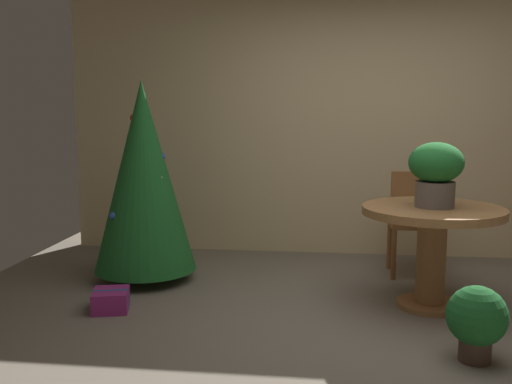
# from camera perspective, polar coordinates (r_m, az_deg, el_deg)

# --- Properties ---
(ground_plane) EXTENTS (6.60, 6.60, 0.00)m
(ground_plane) POSITION_cam_1_polar(r_m,az_deg,el_deg) (3.95, 12.60, -13.60)
(ground_plane) COLOR #756B5B
(back_wall_panel) EXTENTS (6.00, 0.10, 2.60)m
(back_wall_panel) POSITION_cam_1_polar(r_m,az_deg,el_deg) (5.87, 10.92, 6.53)
(back_wall_panel) COLOR beige
(back_wall_panel) RESTS_ON ground_plane
(round_dining_table) EXTENTS (1.02, 1.02, 0.75)m
(round_dining_table) POSITION_cam_1_polar(r_m,az_deg,el_deg) (4.41, 16.93, -3.93)
(round_dining_table) COLOR #9E6B3D
(round_dining_table) RESTS_ON ground_plane
(flower_vase) EXTENTS (0.39, 0.39, 0.47)m
(flower_vase) POSITION_cam_1_polar(r_m,az_deg,el_deg) (4.33, 17.28, 2.06)
(flower_vase) COLOR #665B51
(flower_vase) RESTS_ON round_dining_table
(wooden_chair_far) EXTENTS (0.42, 0.39, 0.90)m
(wooden_chair_far) POSITION_cam_1_polar(r_m,az_deg,el_deg) (5.31, 15.22, -2.32)
(wooden_chair_far) COLOR brown
(wooden_chair_far) RESTS_ON ground_plane
(holiday_tree) EXTENTS (0.86, 0.86, 1.69)m
(holiday_tree) POSITION_cam_1_polar(r_m,az_deg,el_deg) (4.94, -10.99, 1.52)
(holiday_tree) COLOR brown
(holiday_tree) RESTS_ON ground_plane
(gift_box_purple) EXTENTS (0.31, 0.33, 0.15)m
(gift_box_purple) POSITION_cam_1_polar(r_m,az_deg,el_deg) (4.41, -14.09, -10.29)
(gift_box_purple) COLOR #9E287A
(gift_box_purple) RESTS_ON ground_plane
(potted_plant) EXTENTS (0.35, 0.35, 0.45)m
(potted_plant) POSITION_cam_1_polar(r_m,az_deg,el_deg) (3.64, 20.88, -11.60)
(potted_plant) COLOR #4C382D
(potted_plant) RESTS_ON ground_plane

